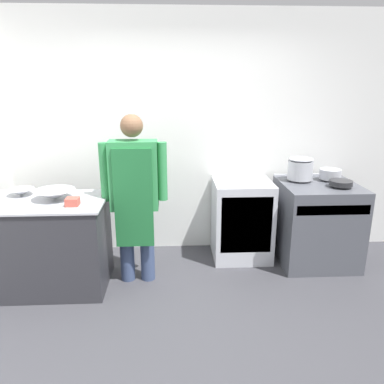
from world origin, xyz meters
TOP-DOWN VIEW (x-y plane):
  - ground_plane at (0.00, 0.00)m, footprint 14.00×14.00m
  - wall_back at (0.00, 1.71)m, footprint 8.00×0.05m
  - prep_counter at (-1.30, 0.83)m, footprint 1.14×0.73m
  - stove at (1.47, 1.24)m, footprint 0.80×0.79m
  - fridge_unit at (0.67, 1.37)m, footprint 0.64×0.57m
  - person_cook at (-0.47, 0.90)m, footprint 0.63×0.24m
  - mixing_bowl at (-1.21, 0.87)m, footprint 0.38×0.38m
  - small_bowl at (-1.57, 1.02)m, footprint 0.25×0.25m
  - plastic_tub at (-0.99, 0.67)m, footprint 0.11×0.11m
  - stock_pot at (1.29, 1.38)m, footprint 0.27×0.27m
  - saute_pan at (1.63, 1.10)m, footprint 0.23×0.23m
  - sauce_pot at (1.63, 1.38)m, footprint 0.23×0.23m

SIDE VIEW (x-z plane):
  - ground_plane at x=0.00m, z-range 0.00..0.00m
  - prep_counter at x=-1.30m, z-range 0.00..0.88m
  - fridge_unit at x=0.67m, z-range 0.00..0.89m
  - stove at x=1.47m, z-range -0.01..0.90m
  - small_bowl at x=-1.57m, z-range 0.88..0.94m
  - plastic_tub at x=-0.99m, z-range 0.88..0.95m
  - mixing_bowl at x=-1.21m, z-range 0.88..0.97m
  - saute_pan at x=1.63m, z-range 0.91..0.96m
  - person_cook at x=-0.47m, z-range 0.11..1.77m
  - sauce_pot at x=1.63m, z-range 0.91..1.02m
  - stock_pot at x=1.29m, z-range 0.91..1.16m
  - wall_back at x=0.00m, z-range 0.00..2.70m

